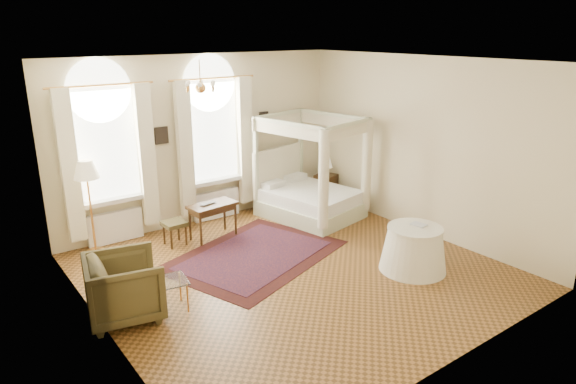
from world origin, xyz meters
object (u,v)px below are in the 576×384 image
Objects in this scene: nightstand at (326,188)px; stool at (174,225)px; floor_lamp at (86,174)px; coffee_table at (163,285)px; canopy_bed at (311,194)px; side_table at (414,249)px; writing_desk at (213,209)px; armchair at (125,287)px.

nightstand is 3.79m from stool.
nightstand is 5.17m from floor_lamp.
nightstand is 0.88× the size of coffee_table.
canopy_bed is 4.36m from floor_lamp.
canopy_bed is at bearing -11.83° from floor_lamp.
nightstand is at bearing 24.84° from coffee_table.
canopy_bed is 1.32× the size of floor_lamp.
canopy_bed is 3.06× the size of coffee_table.
side_table is (3.77, -1.21, -0.04)m from coffee_table.
writing_desk reaches higher than stool.
stool is at bearing 173.86° from canopy_bed.
side_table is (3.92, -3.80, -1.05)m from floor_lamp.
stool is at bearing -176.56° from nightstand.
armchair is 2.64m from floor_lamp.
canopy_bed is 4.75m from armchair.
side_table is at bearing -58.15° from writing_desk.
canopy_bed is 1.04m from nightstand.
nightstand is at bearing 3.44° from stool.
writing_desk is at bearing -9.06° from stool.
side_table is at bearing -107.85° from nightstand.
floor_lamp is (0.32, 2.43, 0.97)m from armchair.
stool is 2.31m from coffee_table.
stool is at bearing 170.94° from writing_desk.
writing_desk is at bearing -40.51° from armchair.
floor_lamp is (-0.16, 2.59, 1.01)m from coffee_table.
nightstand is 3.09m from writing_desk.
armchair is at bearing -142.57° from writing_desk.
stool is 0.62× the size of coffee_table.
stool is at bearing -28.01° from armchair.
canopy_bed is at bearing -6.14° from stool.
canopy_bed is at bearing 85.16° from side_table.
coffee_table is at bearing 162.23° from side_table.
writing_desk is 0.86× the size of side_table.
writing_desk is at bearing 121.85° from side_table.
coffee_table is at bearing -156.81° from canopy_bed.
stool is 0.46× the size of armchair.
canopy_bed is 2.93m from stool.
stool is at bearing 129.42° from side_table.
canopy_bed reaches higher than coffee_table.
armchair reaches higher than stool.
coffee_table is (-4.01, -1.72, -0.07)m from canopy_bed.
canopy_bed is at bearing -148.11° from nightstand.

